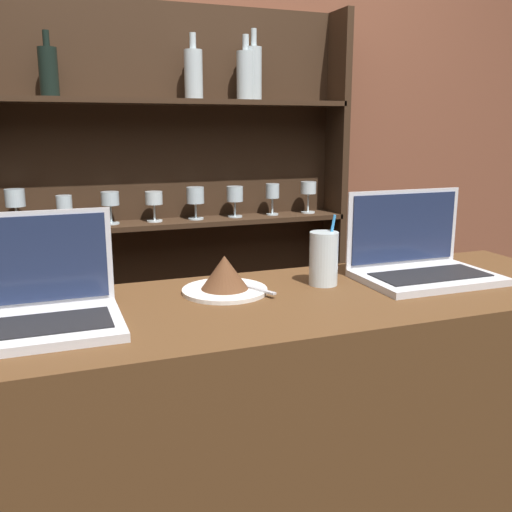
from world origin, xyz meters
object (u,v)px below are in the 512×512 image
object	(u,v)px
laptop_near	(41,303)
water_glass	(324,258)
laptop_far	(419,260)
cake_plate	(225,278)

from	to	relation	value
laptop_near	water_glass	world-z (taller)	laptop_near
laptop_far	water_glass	distance (m)	0.27
laptop_near	laptop_far	world-z (taller)	laptop_far
laptop_far	cake_plate	size ratio (longest dim) A/B	1.69
laptop_near	laptop_far	distance (m)	0.94
water_glass	laptop_near	bearing A→B (deg)	-173.38
laptop_far	water_glass	world-z (taller)	laptop_far
cake_plate	water_glass	bearing A→B (deg)	-3.90
cake_plate	water_glass	xyz separation A→B (m)	(0.26, -0.02, 0.03)
laptop_near	cake_plate	size ratio (longest dim) A/B	1.47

